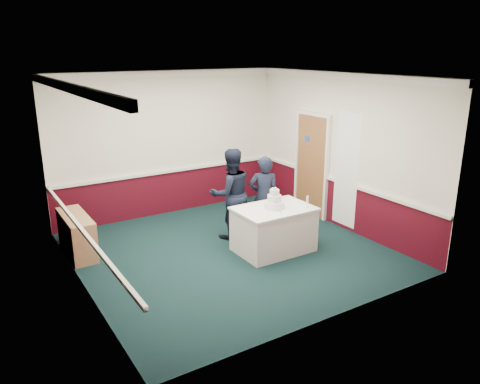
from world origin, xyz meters
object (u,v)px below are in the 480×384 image
person_man (231,194)px  person_woman (264,197)px  cake_table (274,229)px  champagne_flute (308,200)px  sideboard (77,235)px  cake_knife (280,211)px  wedding_cake (274,202)px

person_man → person_woman: bearing=156.3°
cake_table → champagne_flute: 0.78m
cake_table → person_woman: (0.21, 0.61, 0.38)m
sideboard → champagne_flute: bearing=-29.6°
cake_table → cake_knife: size_ratio=6.00×
wedding_cake → person_woman: size_ratio=0.23×
person_man → person_woman: (0.52, -0.32, -0.07)m
champagne_flute → wedding_cake: bearing=150.8°
champagne_flute → person_woman: person_woman is taller
sideboard → cake_knife: bearing=-32.8°
sideboard → person_man: bearing=-15.8°
cake_table → person_woman: 0.75m
cake_knife → person_man: bearing=120.2°
sideboard → champagne_flute: 4.01m
person_woman → sideboard: bearing=10.1°
cake_knife → sideboard: bearing=163.4°
wedding_cake → cake_knife: wedding_cake is taller
sideboard → cake_table: 3.39m
sideboard → cake_knife: (2.92, -1.88, 0.44)m
cake_knife → person_woman: (0.24, 0.81, -0.01)m
person_man → person_woman: person_man is taller
cake_table → champagne_flute: size_ratio=6.44×
wedding_cake → person_man: bearing=108.5°
sideboard → cake_knife: 3.50m
sideboard → champagne_flute: (3.45, -1.96, 0.58)m
sideboard → cake_table: cake_table is taller
sideboard → wedding_cake: wedding_cake is taller
champagne_flute → person_woman: bearing=108.1°
cake_table → champagne_flute: (0.50, -0.28, 0.53)m
wedding_cake → person_woman: 0.66m
person_man → person_woman: 0.61m
champagne_flute → person_woman: 0.95m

